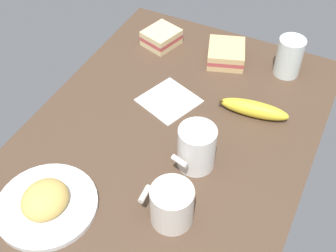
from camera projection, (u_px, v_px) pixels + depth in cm
name	position (u px, v px, depth cm)	size (l,w,h in cm)	color
tabletop	(168.00, 138.00, 104.30)	(90.00, 64.00, 2.00)	#4C3828
plate_of_food	(46.00, 202.00, 88.86)	(20.41, 20.41, 5.59)	white
coffee_mug_black	(197.00, 147.00, 94.00)	(10.43, 8.10, 10.28)	white
coffee_mug_milky	(172.00, 205.00, 84.99)	(8.38, 10.58, 8.86)	silver
sandwich_main	(161.00, 37.00, 126.41)	(11.11, 10.51, 4.40)	beige
sandwich_side	(226.00, 54.00, 121.21)	(13.17, 12.50, 4.40)	#DBB77A
glass_of_milk	(289.00, 58.00, 115.73)	(6.78, 6.78, 10.48)	silver
banana	(254.00, 109.00, 106.71)	(5.69, 16.83, 3.92)	yellow
paper_napkin	(169.00, 101.00, 111.40)	(12.33, 12.33, 0.30)	white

